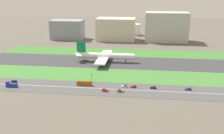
% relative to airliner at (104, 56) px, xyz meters
% --- Properties ---
extents(ground_plane, '(800.00, 800.00, 0.00)m').
position_rel_airliner_xyz_m(ground_plane, '(19.42, -0.00, -6.23)').
color(ground_plane, '#5B564C').
extents(runway, '(280.00, 46.00, 0.10)m').
position_rel_airliner_xyz_m(runway, '(19.42, -0.00, -6.18)').
color(runway, '#38383D').
rests_on(runway, ground_plane).
extents(grass_median_north, '(280.00, 36.00, 0.10)m').
position_rel_airliner_xyz_m(grass_median_north, '(19.42, 41.00, -6.18)').
color(grass_median_north, '#3D7A33').
rests_on(grass_median_north, ground_plane).
extents(grass_median_south, '(280.00, 36.00, 0.10)m').
position_rel_airliner_xyz_m(grass_median_south, '(19.42, -41.00, -6.18)').
color(grass_median_south, '#427F38').
rests_on(grass_median_south, ground_plane).
extents(highway, '(280.00, 28.00, 0.10)m').
position_rel_airliner_xyz_m(highway, '(19.42, -73.00, -6.18)').
color(highway, '#4C4C4F').
rests_on(highway, ground_plane).
extents(highway_centerline, '(266.00, 0.50, 0.01)m').
position_rel_airliner_xyz_m(highway_centerline, '(19.42, -73.00, -6.13)').
color(highway_centerline, silver).
rests_on(highway_centerline, highway).
extents(airliner, '(65.00, 56.00, 19.70)m').
position_rel_airliner_xyz_m(airliner, '(0.00, 0.00, 0.00)').
color(airliner, white).
rests_on(airliner, runway).
extents(bus_0, '(11.60, 2.50, 3.50)m').
position_rel_airliner_xyz_m(bus_0, '(-5.07, -68.00, -4.41)').
color(bus_0, brown).
rests_on(bus_0, highway).
extents(car_4, '(4.40, 1.80, 2.00)m').
position_rel_airliner_xyz_m(car_4, '(47.31, -68.00, -5.31)').
color(car_4, black).
rests_on(car_4, highway).
extents(truck_1, '(8.40, 2.50, 4.00)m').
position_rel_airliner_xyz_m(truck_1, '(-59.04, -78.00, -4.56)').
color(truck_1, navy).
rests_on(truck_1, highway).
extents(car_6, '(4.40, 1.80, 2.00)m').
position_rel_airliner_xyz_m(car_6, '(32.57, -68.00, -5.31)').
color(car_6, '#B2191E').
rests_on(car_6, highway).
extents(car_0, '(4.40, 1.80, 2.00)m').
position_rel_airliner_xyz_m(car_0, '(23.46, -78.00, -5.31)').
color(car_0, brown).
rests_on(car_0, highway).
extents(car_1, '(4.40, 1.80, 2.00)m').
position_rel_airliner_xyz_m(car_1, '(25.76, -68.00, -5.31)').
color(car_1, silver).
rests_on(car_1, highway).
extents(car_3, '(4.40, 1.80, 2.00)m').
position_rel_airliner_xyz_m(car_3, '(12.26, -78.00, -5.31)').
color(car_3, '#B2191E').
rests_on(car_3, highway).
extents(car_5, '(4.40, 1.80, 2.00)m').
position_rel_airliner_xyz_m(car_5, '(-61.75, -68.00, -5.31)').
color(car_5, black).
rests_on(car_5, highway).
extents(car_2, '(4.40, 1.80, 2.00)m').
position_rel_airliner_xyz_m(car_2, '(72.68, -68.00, -5.31)').
color(car_2, navy).
rests_on(car_2, highway).
extents(traffic_light, '(0.36, 0.50, 7.20)m').
position_rel_airliner_xyz_m(traffic_light, '(-0.94, -60.01, -1.94)').
color(traffic_light, '#4C4C51').
rests_on(traffic_light, highway).
extents(terminal_building, '(44.63, 25.90, 26.79)m').
position_rel_airliner_xyz_m(terminal_building, '(-70.58, 114.00, 7.16)').
color(terminal_building, gray).
rests_on(terminal_building, ground_plane).
extents(hangar_building, '(52.72, 30.21, 30.46)m').
position_rel_airliner_xyz_m(hangar_building, '(-1.04, 114.00, 9.00)').
color(hangar_building, beige).
rests_on(hangar_building, ground_plane).
extents(office_tower, '(57.02, 28.69, 39.38)m').
position_rel_airliner_xyz_m(office_tower, '(67.73, 114.00, 13.46)').
color(office_tower, '#B2B2B7').
rests_on(office_tower, ground_plane).
extents(fuel_tank_west, '(16.45, 16.45, 16.84)m').
position_rel_airliner_xyz_m(fuel_tank_west, '(23.36, 159.00, 2.19)').
color(fuel_tank_west, silver).
rests_on(fuel_tank_west, ground_plane).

